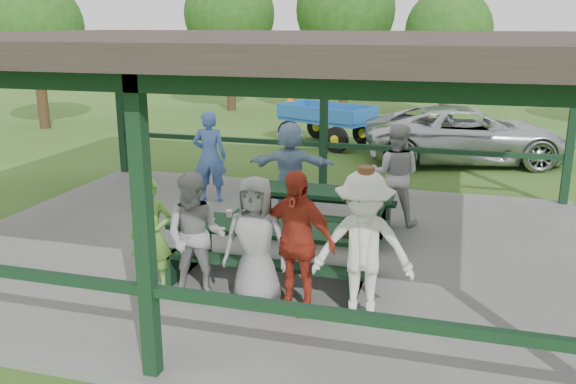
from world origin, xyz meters
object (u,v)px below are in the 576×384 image
(spectator_blue, at_px, (210,156))
(pickup_truck, at_px, (467,135))
(contestant_green, at_px, (151,235))
(spectator_grey, at_px, (395,174))
(picnic_table_near, at_px, (272,245))
(contestant_red, at_px, (295,242))
(contestant_white_fedora, at_px, (363,248))
(contestant_grey_left, at_px, (196,237))
(contestant_grey_mid, at_px, (256,242))
(spectator_lblue, at_px, (290,167))
(farm_trailer, at_px, (327,124))
(picnic_table_far, at_px, (318,205))

(spectator_blue, xyz_separation_m, pickup_truck, (4.82, 5.43, -0.27))
(contestant_green, bearing_deg, spectator_grey, 34.71)
(picnic_table_near, distance_m, contestant_red, 1.09)
(contestant_white_fedora, distance_m, pickup_truck, 9.70)
(contestant_grey_left, xyz_separation_m, contestant_grey_mid, (0.79, -0.01, 0.01))
(spectator_lblue, bearing_deg, spectator_blue, -17.31)
(contestant_green, relative_size, contestant_white_fedora, 0.80)
(picnic_table_near, xyz_separation_m, contestant_red, (0.57, -0.85, 0.40))
(contestant_green, xyz_separation_m, spectator_blue, (-0.91, 4.06, 0.14))
(contestant_grey_mid, height_order, pickup_truck, contestant_grey_mid)
(pickup_truck, relative_size, farm_trailer, 1.44)
(contestant_red, xyz_separation_m, contestant_white_fedora, (0.82, -0.07, 0.03))
(spectator_lblue, xyz_separation_m, pickup_truck, (3.10, 5.73, -0.23))
(contestant_green, xyz_separation_m, farm_trailer, (-0.07, 10.76, -0.21))
(contestant_grey_left, bearing_deg, contestant_red, -7.73)
(contestant_white_fedora, height_order, farm_trailer, contestant_white_fedora)
(contestant_grey_left, xyz_separation_m, contestant_white_fedora, (2.12, -0.08, 0.10))
(contestant_green, xyz_separation_m, contestant_grey_mid, (1.45, -0.07, 0.07))
(contestant_red, bearing_deg, spectator_lblue, 118.75)
(contestant_green, height_order, farm_trailer, contestant_green)
(farm_trailer, bearing_deg, spectator_grey, -45.31)
(picnic_table_far, height_order, contestant_red, contestant_red)
(contestant_grey_left, relative_size, contestant_white_fedora, 0.87)
(contestant_green, distance_m, contestant_white_fedora, 2.78)
(contestant_grey_mid, height_order, spectator_blue, spectator_blue)
(spectator_blue, bearing_deg, pickup_truck, -143.06)
(picnic_table_near, bearing_deg, picnic_table_far, 85.19)
(picnic_table_near, xyz_separation_m, contestant_white_fedora, (1.39, -0.92, 0.43))
(contestant_grey_mid, xyz_separation_m, spectator_lblue, (-0.65, 3.84, 0.03))
(contestant_green, distance_m, spectator_grey, 4.54)
(spectator_lblue, bearing_deg, contestant_grey_mid, 92.14)
(contestant_green, relative_size, spectator_lblue, 0.88)
(contestant_grey_left, bearing_deg, contestant_green, 167.17)
(spectator_grey, height_order, pickup_truck, spectator_grey)
(contestant_grey_left, distance_m, contestant_white_fedora, 2.12)
(picnic_table_far, bearing_deg, farm_trailer, 101.49)
(contestant_grey_left, height_order, contestant_grey_mid, contestant_grey_mid)
(spectator_blue, distance_m, spectator_grey, 3.66)
(spectator_lblue, distance_m, farm_trailer, 7.06)
(contestant_white_fedora, relative_size, farm_trailer, 0.52)
(picnic_table_near, bearing_deg, pickup_truck, 73.90)
(contestant_green, relative_size, farm_trailer, 0.41)
(picnic_table_far, relative_size, contestant_red, 1.41)
(contestant_white_fedora, bearing_deg, contestant_grey_left, 172.09)
(contestant_grey_mid, xyz_separation_m, contestant_white_fedora, (1.32, -0.07, 0.09))
(contestant_grey_left, distance_m, spectator_lblue, 3.83)
(picnic_table_far, distance_m, contestant_red, 2.90)
(pickup_truck, bearing_deg, picnic_table_near, 150.59)
(contestant_grey_mid, xyz_separation_m, farm_trailer, (-1.52, 10.83, -0.29))
(picnic_table_far, bearing_deg, picnic_table_near, -94.81)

